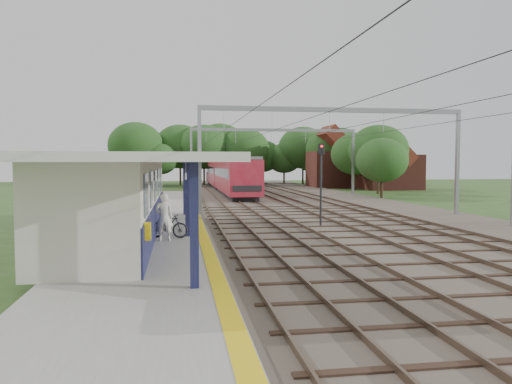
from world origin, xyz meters
TOP-DOWN VIEW (x-y plane):
  - ground at (0.00, 0.00)m, footprint 160.00×160.00m
  - ballast_bed at (4.00, 30.00)m, footprint 18.00×90.00m
  - platform at (-7.50, 14.00)m, footprint 5.00×52.00m
  - yellow_stripe at (-5.25, 14.00)m, footprint 0.45×52.00m
  - station_building at (-8.88, 7.00)m, footprint 3.41×18.00m
  - canopy at (-7.77, 6.00)m, footprint 6.40×20.00m
  - rail_tracks at (1.50, 30.00)m, footprint 11.80×88.00m
  - catenary_system at (3.39, 25.28)m, footprint 17.22×88.00m
  - tree_band at (3.84, 57.12)m, footprint 31.72×30.88m
  - house_near at (21.00, 46.00)m, footprint 7.00×6.12m
  - house_far at (16.00, 52.00)m, footprint 8.00×6.12m
  - person at (-6.87, 4.83)m, footprint 0.71×0.47m
  - bicycle at (-6.74, 5.55)m, footprint 1.79×0.94m
  - train at (-0.50, 45.06)m, footprint 3.00×37.31m
  - signal_post at (1.35, 10.49)m, footprint 0.36×0.32m

SIDE VIEW (x-z plane):
  - ground at x=0.00m, z-range 0.00..0.00m
  - ballast_bed at x=4.00m, z-range 0.00..0.10m
  - platform at x=-7.50m, z-range 0.00..0.35m
  - rail_tracks at x=1.50m, z-range 0.10..0.25m
  - yellow_stripe at x=-5.25m, z-range 0.35..0.36m
  - bicycle at x=-6.74m, z-range 0.35..1.39m
  - person at x=-6.87m, z-range 0.35..2.28m
  - station_building at x=-8.88m, z-range 0.34..3.74m
  - train at x=-0.50m, z-range 0.22..4.16m
  - signal_post at x=1.35m, z-range 0.63..5.16m
  - house_near at x=21.00m, z-range -0.96..6.93m
  - house_far at x=16.00m, z-range -1.09..7.56m
  - canopy at x=-7.77m, z-range 1.92..5.36m
  - tree_band at x=3.84m, z-range 0.51..9.33m
  - catenary_system at x=3.39m, z-range 2.01..9.01m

